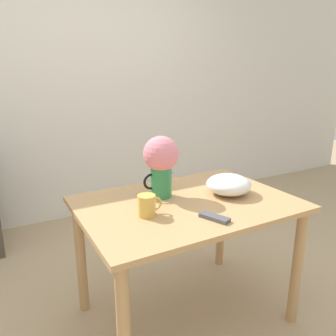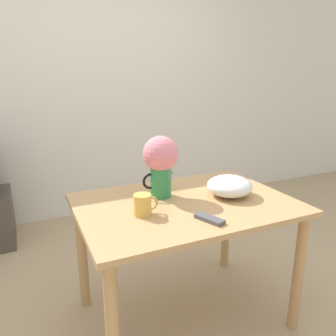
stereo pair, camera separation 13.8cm
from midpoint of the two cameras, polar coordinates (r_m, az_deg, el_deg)
The scene contains 7 objects.
ground_plane at distance 2.23m, azimuth 2.89°, elevation -23.93°, with size 12.00×12.00×0.00m, color tan.
wall_back at distance 3.41m, azimuth -11.22°, elevation 13.48°, with size 8.00×0.05×2.60m.
table at distance 1.88m, azimuth 5.20°, elevation -9.10°, with size 1.19×0.83×0.75m.
flower_vase at distance 1.85m, azimuth 0.85°, elevation 1.26°, with size 0.21×0.20×0.36m.
coffee_mug at distance 1.65m, azimuth -1.98°, elevation -6.43°, with size 0.13×0.09×0.11m.
white_bowl at distance 1.95m, azimuth 12.68°, elevation -3.09°, with size 0.26×0.26×0.12m.
remote_control at distance 1.62m, azimuth 9.69°, elevation -8.78°, with size 0.11×0.16×0.02m.
Camera 2 is at (-0.74, -1.54, 1.43)m, focal length 35.00 mm.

